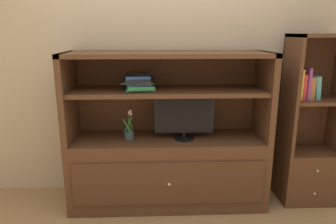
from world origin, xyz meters
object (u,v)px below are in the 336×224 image
object	(u,v)px
tv_monitor	(184,116)
upright_book_row	(306,86)
potted_plant	(129,132)
bookshelf_tall	(309,148)
magazine_stack	(139,82)
media_console	(168,155)

from	to	relation	value
tv_monitor	upright_book_row	bearing A→B (deg)	1.84
tv_monitor	upright_book_row	xyz separation A→B (m)	(1.06, 0.03, 0.26)
potted_plant	bookshelf_tall	world-z (taller)	bookshelf_tall
bookshelf_tall	potted_plant	bearing A→B (deg)	-179.05
magazine_stack	potted_plant	bearing A→B (deg)	-170.52
upright_book_row	magazine_stack	bearing A→B (deg)	179.99
media_console	tv_monitor	distance (m)	0.41
potted_plant	upright_book_row	size ratio (longest dim) A/B	0.96
media_console	magazine_stack	size ratio (longest dim) A/B	5.32
media_console	upright_book_row	world-z (taller)	media_console
magazine_stack	bookshelf_tall	size ratio (longest dim) A/B	0.21
tv_monitor	potted_plant	size ratio (longest dim) A/B	1.92
potted_plant	magazine_stack	xyz separation A→B (m)	(0.10, 0.02, 0.44)
media_console	bookshelf_tall	size ratio (longest dim) A/B	1.14
media_console	magazine_stack	bearing A→B (deg)	-178.95
bookshelf_tall	upright_book_row	size ratio (longest dim) A/B	5.51
tv_monitor	media_console	bearing A→B (deg)	164.65
potted_plant	bookshelf_tall	bearing A→B (deg)	0.95
tv_monitor	upright_book_row	distance (m)	1.10
magazine_stack	media_console	bearing A→B (deg)	1.05
magazine_stack	bookshelf_tall	bearing A→B (deg)	0.41
upright_book_row	media_console	bearing A→B (deg)	179.78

